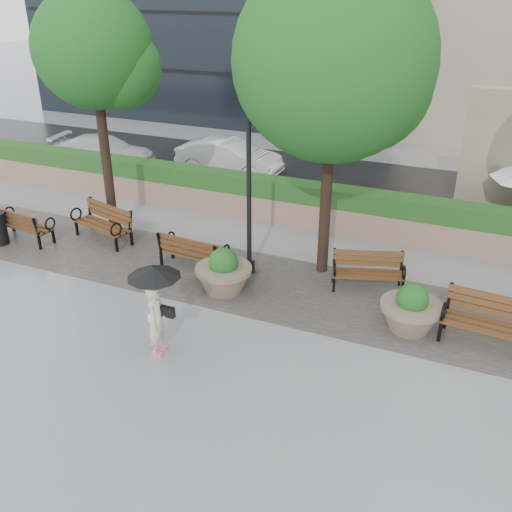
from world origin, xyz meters
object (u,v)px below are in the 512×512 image
at_px(bench_3, 367,279).
at_px(lamppost, 249,199).
at_px(bench_0, 25,231).
at_px(car_left, 105,152).
at_px(planter_left, 224,275).
at_px(car_right, 229,157).
at_px(pedestrian, 156,301).
at_px(planter_right, 411,312).
at_px(bench_2, 193,259).
at_px(bench_1, 104,231).
at_px(bench_4, 491,334).

height_order(bench_3, lamppost, lamppost).
distance_m(bench_0, car_left, 7.26).
relative_size(planter_left, car_right, 0.33).
distance_m(bench_0, planter_left, 6.64).
xyz_separation_m(lamppost, pedestrian, (-0.26, -3.93, -0.84)).
height_order(bench_3, planter_left, planter_left).
distance_m(bench_3, planter_right, 1.91).
height_order(bench_3, car_right, car_right).
distance_m(bench_0, bench_3, 9.86).
height_order(bench_2, planter_left, planter_left).
bearing_deg(bench_2, car_right, -66.08).
distance_m(planter_left, lamppost, 1.97).
relative_size(bench_2, planter_right, 1.41).
relative_size(bench_1, car_right, 0.50).
xyz_separation_m(car_left, car_right, (5.01, 1.12, 0.06)).
height_order(lamppost, pedestrian, lamppost).
relative_size(lamppost, car_right, 1.12).
distance_m(lamppost, pedestrian, 4.02).
bearing_deg(bench_2, bench_0, 8.24).
xyz_separation_m(bench_0, bench_2, (5.38, 0.33, 0.00)).
bearing_deg(pedestrian, lamppost, -13.73).
relative_size(bench_0, planter_right, 1.41).
distance_m(bench_0, bench_2, 5.39).
height_order(bench_1, car_left, car_left).
relative_size(bench_0, bench_3, 1.02).
bearing_deg(car_left, lamppost, -132.50).
distance_m(bench_3, car_right, 9.88).
relative_size(bench_0, lamppost, 0.41).
bearing_deg(bench_0, bench_1, -150.36).
bearing_deg(bench_0, planter_right, -175.47).
height_order(bench_4, planter_right, planter_right).
bearing_deg(pedestrian, bench_1, 37.59).
relative_size(bench_4, planter_right, 1.58).
distance_m(bench_4, lamppost, 6.26).
relative_size(planter_left, lamppost, 0.30).
xyz_separation_m(planter_right, pedestrian, (-4.54, -2.85, 0.75)).
xyz_separation_m(lamppost, car_right, (-4.07, 7.22, -1.35)).
xyz_separation_m(bench_2, pedestrian, (1.14, -3.49, 0.89)).
bearing_deg(car_right, planter_left, -155.16).
bearing_deg(pedestrian, car_right, 8.99).
height_order(bench_3, pedestrian, pedestrian).
bearing_deg(car_left, bench_0, -170.09).
bearing_deg(planter_left, bench_0, 176.59).
xyz_separation_m(bench_1, car_right, (0.62, 7.08, 0.37)).
bearing_deg(car_left, pedestrian, -147.28).
bearing_deg(car_right, lamppost, -150.75).
bearing_deg(car_right, bench_3, -134.34).
distance_m(bench_2, car_right, 8.12).
bearing_deg(bench_0, car_left, -65.36).
bearing_deg(bench_3, bench_4, -44.11).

